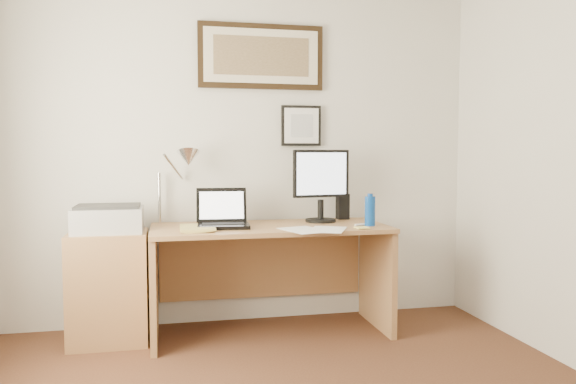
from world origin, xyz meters
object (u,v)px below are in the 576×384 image
object	(u,v)px
water_bottle	(370,211)
desk	(268,257)
lcd_monitor	(321,182)
printer	(108,219)
book	(180,229)
side_cabinet	(109,287)
laptop	(223,218)

from	to	relation	value
water_bottle	desk	xyz separation A→B (m)	(-0.67, 0.23, -0.34)
water_bottle	lcd_monitor	size ratio (longest dim) A/B	0.39
printer	book	bearing A→B (deg)	-20.30
side_cabinet	laptop	distance (m)	0.87
book	laptop	distance (m)	0.31
laptop	desk	bearing A→B (deg)	13.58
side_cabinet	water_bottle	size ratio (longest dim) A/B	3.62
water_bottle	laptop	world-z (taller)	laptop
side_cabinet	water_bottle	bearing A→B (deg)	-6.39
desk	printer	xyz separation A→B (m)	(-1.07, -0.03, 0.30)
side_cabinet	water_bottle	world-z (taller)	water_bottle
book	lcd_monitor	world-z (taller)	lcd_monitor
book	water_bottle	bearing A→B (deg)	-1.61
water_bottle	lcd_monitor	bearing A→B (deg)	134.76
water_bottle	side_cabinet	bearing A→B (deg)	173.61
desk	side_cabinet	bearing A→B (deg)	-178.11
book	lcd_monitor	bearing A→B (deg)	13.32
book	lcd_monitor	size ratio (longest dim) A/B	0.59
water_bottle	printer	world-z (taller)	water_bottle
book	printer	xyz separation A→B (m)	(-0.46, 0.17, 0.06)
laptop	side_cabinet	bearing A→B (deg)	176.74
side_cabinet	desk	size ratio (longest dim) A/B	0.46
water_bottle	lcd_monitor	distance (m)	0.43
side_cabinet	laptop	world-z (taller)	laptop
laptop	printer	world-z (taller)	laptop
water_bottle	laptop	distance (m)	1.00
water_bottle	book	xyz separation A→B (m)	(-1.28, 0.04, -0.09)
desk	printer	distance (m)	1.11
water_bottle	desk	distance (m)	0.78
side_cabinet	desk	xyz separation A→B (m)	(1.07, 0.04, 0.15)
desk	laptop	world-z (taller)	laptop
water_bottle	lcd_monitor	xyz separation A→B (m)	(-0.27, 0.27, 0.19)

